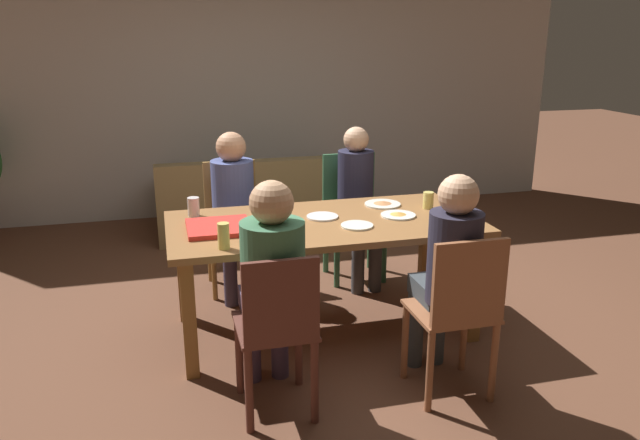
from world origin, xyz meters
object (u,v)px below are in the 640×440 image
at_px(person_0, 234,200).
at_px(couch, 258,204).
at_px(person_3, 271,275).
at_px(drinking_glass_3, 269,225).
at_px(chair_0, 233,218).
at_px(chair_3, 277,329).
at_px(drinking_glass_2, 428,200).
at_px(drinking_glass_0, 194,207).
at_px(person_1, 448,265).
at_px(plate_1, 357,226).
at_px(chair_1, 458,309).
at_px(plate_2, 398,215).
at_px(pizza_box_0, 219,227).
at_px(plate_0, 322,217).
at_px(dining_table, 324,234).
at_px(drinking_glass_1, 224,236).
at_px(person_2, 358,194).
at_px(chair_2, 352,212).
at_px(plate_3, 383,204).

distance_m(person_0, couch, 1.61).
relative_size(person_3, drinking_glass_3, 10.52).
relative_size(chair_0, chair_3, 1.06).
bearing_deg(chair_0, drinking_glass_2, -34.33).
distance_m(drinking_glass_2, drinking_glass_3, 1.19).
bearing_deg(drinking_glass_0, chair_3, -75.19).
height_order(chair_0, person_1, person_1).
xyz_separation_m(plate_1, couch, (-0.24, 2.46, -0.50)).
bearing_deg(plate_1, person_0, 123.88).
height_order(chair_1, person_1, person_1).
distance_m(chair_0, drinking_glass_0, 0.77).
bearing_deg(chair_0, plate_2, -44.88).
xyz_separation_m(person_1, pizza_box_0, (-1.15, 0.81, 0.06)).
relative_size(person_1, plate_0, 6.00).
bearing_deg(person_3, plate_0, 59.44).
height_order(plate_0, drinking_glass_2, drinking_glass_2).
xyz_separation_m(drinking_glass_3, couch, (0.32, 2.48, -0.56)).
distance_m(dining_table, plate_2, 0.51).
relative_size(chair_1, couch, 0.48).
distance_m(dining_table, drinking_glass_1, 0.79).
relative_size(plate_2, drinking_glass_0, 1.84).
distance_m(person_3, plate_2, 1.22).
height_order(person_2, chair_3, person_2).
bearing_deg(pizza_box_0, chair_2, 39.13).
bearing_deg(plate_0, drinking_glass_2, 2.25).
height_order(chair_2, chair_3, chair_2).
distance_m(chair_1, couch, 3.31).
relative_size(chair_3, drinking_glass_0, 7.32).
distance_m(pizza_box_0, plate_1, 0.85).
bearing_deg(couch, chair_2, -68.10).
distance_m(dining_table, drinking_glass_2, 0.79).
relative_size(chair_2, drinking_glass_2, 8.69).
distance_m(person_0, plate_1, 1.16).
bearing_deg(chair_2, plate_2, -88.71).
distance_m(chair_0, person_1, 2.02).
bearing_deg(drinking_glass_1, pizza_box_0, 88.86).
distance_m(drinking_glass_2, couch, 2.40).
bearing_deg(couch, drinking_glass_2, -69.05).
bearing_deg(plate_0, person_0, 124.01).
bearing_deg(person_3, plate_3, 46.15).
distance_m(person_2, chair_3, 1.93).
bearing_deg(person_2, chair_1, -90.00).
xyz_separation_m(person_0, person_1, (0.96, -1.62, -0.00)).
height_order(person_1, drinking_glass_3, person_1).
relative_size(drinking_glass_2, drinking_glass_3, 0.96).
relative_size(drinking_glass_1, couch, 0.08).
bearing_deg(couch, plate_2, -76.14).
relative_size(person_3, plate_1, 6.16).
relative_size(person_0, couch, 0.62).
xyz_separation_m(plate_3, drinking_glass_2, (0.27, -0.16, 0.05)).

